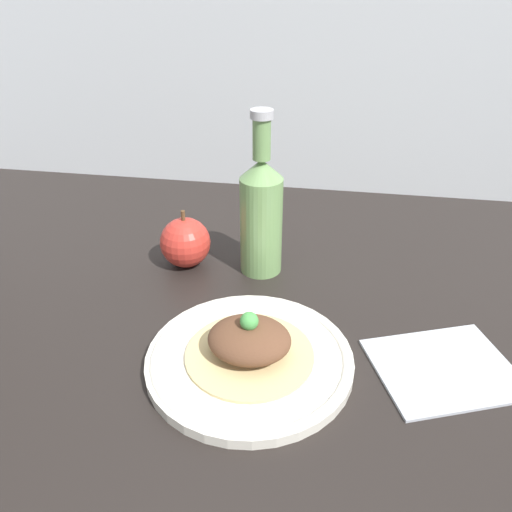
# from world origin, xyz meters

# --- Properties ---
(ground_plane) EXTENTS (1.80, 1.10, 0.04)m
(ground_plane) POSITION_xyz_m (0.00, 0.00, -0.02)
(ground_plane) COLOR black
(plate) EXTENTS (0.26, 0.26, 0.02)m
(plate) POSITION_xyz_m (-0.04, -0.05, 0.01)
(plate) COLOR silver
(plate) RESTS_ON ground_plane
(plated_food) EXTENTS (0.16, 0.16, 0.06)m
(plated_food) POSITION_xyz_m (-0.04, -0.05, 0.03)
(plated_food) COLOR #D6BC7F
(plated_food) RESTS_ON plate
(cider_bottle) EXTENTS (0.07, 0.07, 0.26)m
(cider_bottle) POSITION_xyz_m (-0.06, 0.18, 0.10)
(cider_bottle) COLOR #729E5B
(cider_bottle) RESTS_ON ground_plane
(apple) EXTENTS (0.08, 0.08, 0.10)m
(apple) POSITION_xyz_m (-0.19, 0.17, 0.04)
(apple) COLOR red
(apple) RESTS_ON ground_plane
(napkin) EXTENTS (0.20, 0.19, 0.01)m
(napkin) POSITION_xyz_m (0.19, -0.02, 0.00)
(napkin) COLOR #B7BCC6
(napkin) RESTS_ON ground_plane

